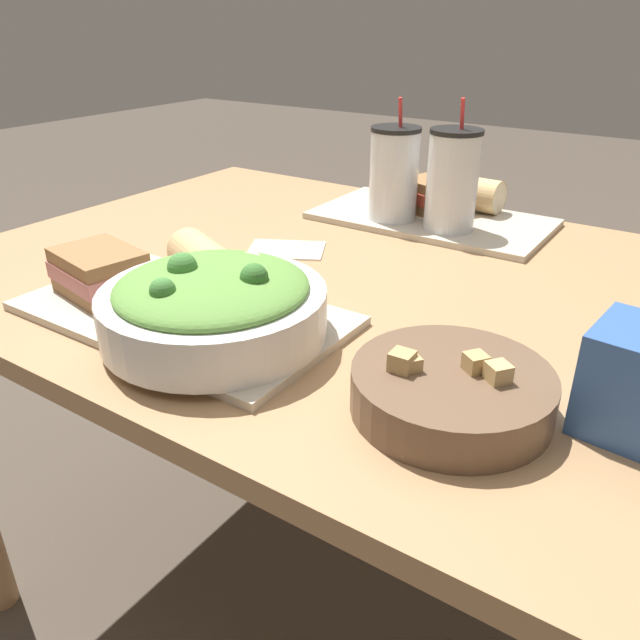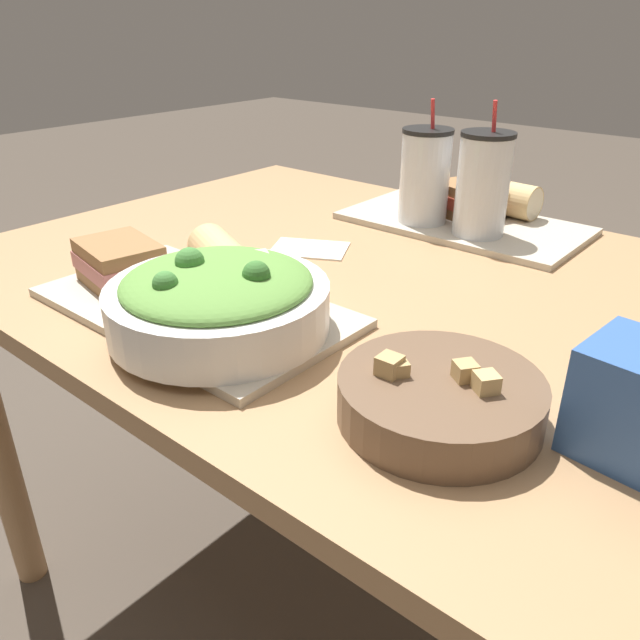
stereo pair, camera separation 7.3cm
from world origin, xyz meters
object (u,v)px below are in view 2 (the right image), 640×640
at_px(salad_bowl, 218,298).
at_px(napkin_folded, 310,249).
at_px(baguette_near, 222,259).
at_px(baguette_far, 503,198).
at_px(soup_bowl, 440,397).
at_px(drink_cup_dark, 425,179).
at_px(drink_cup_red, 482,188).
at_px(sandwich_far, 468,200).
at_px(sandwich_near, 120,263).

bearing_deg(salad_bowl, napkin_folded, 111.72).
height_order(baguette_near, baguette_far, same).
bearing_deg(salad_bowl, soup_bowl, 4.56).
bearing_deg(drink_cup_dark, soup_bowl, -56.50).
xyz_separation_m(baguette_near, drink_cup_red, (0.19, 0.44, 0.05)).
bearing_deg(drink_cup_red, sandwich_far, 128.73).
xyz_separation_m(salad_bowl, drink_cup_dark, (-0.05, 0.55, 0.04)).
bearing_deg(baguette_far, drink_cup_red, -167.05).
height_order(baguette_far, drink_cup_red, drink_cup_red).
xyz_separation_m(soup_bowl, drink_cup_dark, (-0.35, 0.53, 0.07)).
bearing_deg(napkin_folded, soup_bowl, -34.26).
xyz_separation_m(baguette_far, napkin_folded, (-0.18, -0.38, -0.04)).
relative_size(baguette_near, drink_cup_dark, 0.70).
bearing_deg(sandwich_near, napkin_folded, 84.41).
bearing_deg(drink_cup_red, baguette_far, 98.28).
distance_m(baguette_near, sandwich_far, 0.54).
bearing_deg(soup_bowl, baguette_far, 110.70).
height_order(salad_bowl, sandwich_far, salad_bowl).
xyz_separation_m(sandwich_near, baguette_far, (0.27, 0.69, 0.00)).
bearing_deg(soup_bowl, drink_cup_red, 113.73).
distance_m(soup_bowl, sandwich_far, 0.69).
relative_size(soup_bowl, drink_cup_dark, 0.93).
distance_m(salad_bowl, drink_cup_dark, 0.56).
relative_size(baguette_near, drink_cup_red, 0.68).
distance_m(sandwich_far, drink_cup_red, 0.12).
distance_m(soup_bowl, baguette_near, 0.43).
height_order(salad_bowl, sandwich_near, salad_bowl).
bearing_deg(baguette_far, drink_cup_dark, 150.00).
bearing_deg(soup_bowl, salad_bowl, -175.44).
height_order(baguette_near, napkin_folded, baguette_near).
distance_m(salad_bowl, sandwich_near, 0.22).
xyz_separation_m(drink_cup_red, napkin_folded, (-0.20, -0.24, -0.09)).
bearing_deg(baguette_far, napkin_folded, 159.30).
xyz_separation_m(salad_bowl, sandwich_far, (0.00, 0.64, -0.01)).
relative_size(sandwich_far, drink_cup_red, 0.62).
bearing_deg(napkin_folded, drink_cup_red, 49.84).
relative_size(sandwich_far, baguette_far, 1.00).
relative_size(soup_bowl, napkin_folded, 1.33).
distance_m(baguette_far, drink_cup_dark, 0.18).
bearing_deg(baguette_near, napkin_folded, 26.42).
xyz_separation_m(sandwich_near, napkin_folded, (0.09, 0.31, -0.04)).
bearing_deg(soup_bowl, napkin_folded, 145.74).
distance_m(sandwich_near, baguette_near, 0.15).
xyz_separation_m(baguette_far, drink_cup_dark, (-0.10, -0.14, 0.05)).
height_order(sandwich_far, napkin_folded, sandwich_far).
bearing_deg(soup_bowl, baguette_near, 168.35).
bearing_deg(drink_cup_dark, salad_bowl, -85.28).
bearing_deg(napkin_folded, sandwich_near, -106.68).
bearing_deg(salad_bowl, drink_cup_red, 82.59).
relative_size(sandwich_near, drink_cup_dark, 0.64).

